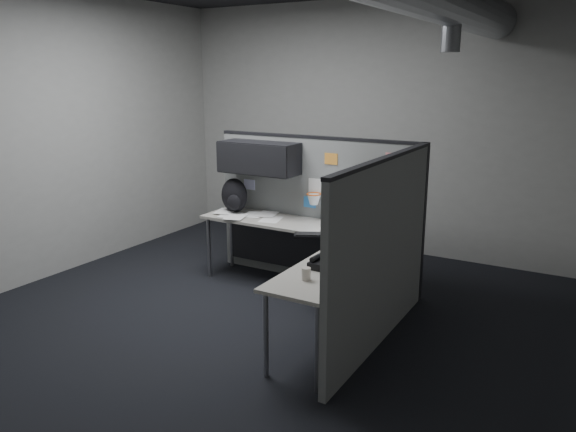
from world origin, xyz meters
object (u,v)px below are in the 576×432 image
Objects in this scene: desk at (309,244)px; monitor at (374,213)px; phone at (323,263)px; backpack at (234,196)px; keyboard at (316,235)px.

monitor is at bearing 25.03° from desk.
monitor is at bearing 103.55° from phone.
backpack is at bearing 158.26° from phone.
phone is at bearing -55.84° from desk.
keyboard reaches higher than desk.
backpack is (-1.27, 0.43, 0.17)m from keyboard.
keyboard is 1.14× the size of backpack.
phone is at bearing -69.11° from monitor.
desk is 5.86× the size of backpack.
monitor reaches higher than phone.
desk is 4.60× the size of monitor.
backpack is at bearing 164.09° from desk.
desk is at bearing -29.76° from backpack.
phone reaches higher than desk.
keyboard is at bearing -32.50° from backpack.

